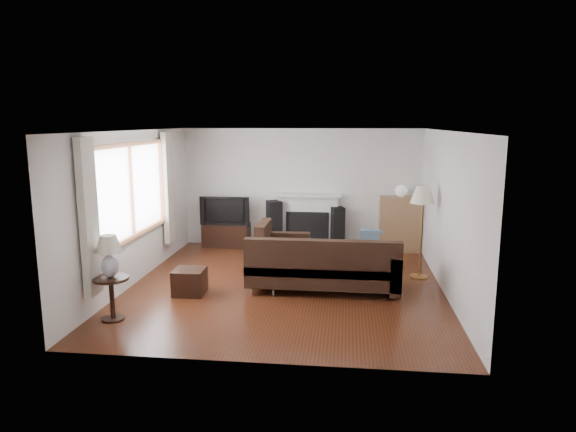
# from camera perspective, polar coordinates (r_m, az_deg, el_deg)

# --- Properties ---
(room) EXTENTS (5.10, 5.60, 2.54)m
(room) POSITION_cam_1_polar(r_m,az_deg,el_deg) (8.16, -0.24, 0.65)
(room) COLOR #4B2110
(room) RESTS_ON ground
(window) EXTENTS (0.12, 2.74, 1.54)m
(window) POSITION_cam_1_polar(r_m,az_deg,el_deg) (8.56, -16.93, 2.70)
(window) COLOR brown
(window) RESTS_ON room
(curtain_near) EXTENTS (0.10, 0.35, 2.10)m
(curtain_near) POSITION_cam_1_polar(r_m,az_deg,el_deg) (7.21, -21.26, -0.16)
(curtain_near) COLOR beige
(curtain_near) RESTS_ON room
(curtain_far) EXTENTS (0.10, 0.35, 2.10)m
(curtain_far) POSITION_cam_1_polar(r_m,az_deg,el_deg) (9.97, -13.17, 3.04)
(curtain_far) COLOR beige
(curtain_far) RESTS_ON room
(fireplace) EXTENTS (1.40, 0.26, 1.15)m
(fireplace) POSITION_cam_1_polar(r_m,az_deg,el_deg) (10.85, 2.20, -0.51)
(fireplace) COLOR white
(fireplace) RESTS_ON room
(tv_stand) EXTENTS (0.98, 0.44, 0.49)m
(tv_stand) POSITION_cam_1_polar(r_m,az_deg,el_deg) (11.05, -6.85, -2.13)
(tv_stand) COLOR black
(tv_stand) RESTS_ON ground
(television) EXTENTS (1.05, 0.14, 0.60)m
(television) POSITION_cam_1_polar(r_m,az_deg,el_deg) (10.94, -6.92, 0.66)
(television) COLOR black
(television) RESTS_ON tv_stand
(speaker_left) EXTENTS (0.39, 0.42, 1.00)m
(speaker_left) POSITION_cam_1_polar(r_m,az_deg,el_deg) (10.82, -1.54, -0.95)
(speaker_left) COLOR black
(speaker_left) RESTS_ON ground
(speaker_right) EXTENTS (0.33, 0.36, 0.89)m
(speaker_right) POSITION_cam_1_polar(r_m,az_deg,el_deg) (10.75, 5.49, -1.35)
(speaker_right) COLOR black
(speaker_right) RESTS_ON ground
(bookshelf) EXTENTS (0.82, 0.39, 1.13)m
(bookshelf) POSITION_cam_1_polar(r_m,az_deg,el_deg) (10.77, 12.33, -0.88)
(bookshelf) COLOR #936944
(bookshelf) RESTS_ON ground
(globe_lamp) EXTENTS (0.25, 0.25, 0.25)m
(globe_lamp) POSITION_cam_1_polar(r_m,az_deg,el_deg) (10.66, 12.47, 2.75)
(globe_lamp) COLOR white
(globe_lamp) RESTS_ON bookshelf
(sectional_sofa) EXTENTS (2.58, 1.88, 0.83)m
(sectional_sofa) POSITION_cam_1_polar(r_m,az_deg,el_deg) (8.16, 3.92, -5.37)
(sectional_sofa) COLOR black
(sectional_sofa) RESTS_ON ground
(coffee_table) EXTENTS (1.14, 0.77, 0.41)m
(coffee_table) POSITION_cam_1_polar(r_m,az_deg,el_deg) (9.42, 3.80, -4.54)
(coffee_table) COLOR brown
(coffee_table) RESTS_ON ground
(footstool) EXTENTS (0.48, 0.48, 0.39)m
(footstool) POSITION_cam_1_polar(r_m,az_deg,el_deg) (8.16, -10.87, -7.16)
(footstool) COLOR black
(footstool) RESTS_ON ground
(floor_lamp) EXTENTS (0.48, 0.48, 1.59)m
(floor_lamp) POSITION_cam_1_polar(r_m,az_deg,el_deg) (8.95, 14.56, -1.78)
(floor_lamp) COLOR #B0793D
(floor_lamp) RESTS_ON ground
(side_table) EXTENTS (0.48, 0.48, 0.60)m
(side_table) POSITION_cam_1_polar(r_m,az_deg,el_deg) (7.37, -18.97, -8.67)
(side_table) COLOR black
(side_table) RESTS_ON ground
(table_lamp) EXTENTS (0.35, 0.35, 0.56)m
(table_lamp) POSITION_cam_1_polar(r_m,az_deg,el_deg) (7.20, -19.24, -4.29)
(table_lamp) COLOR silver
(table_lamp) RESTS_ON side_table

